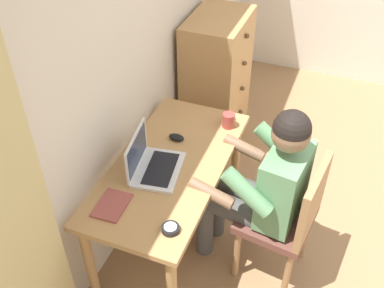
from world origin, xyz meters
name	(u,v)px	position (x,y,z in m)	size (l,w,h in m)	color
wall_back	(140,35)	(0.00, 2.20, 1.25)	(4.80, 0.05, 2.50)	beige
desk	(170,177)	(-0.46, 1.83, 0.61)	(1.25, 0.61, 0.72)	tan
dresser	(216,83)	(0.72, 1.94, 0.56)	(0.62, 0.44, 1.11)	tan
chair	(289,216)	(-0.41, 1.11, 0.50)	(0.47, 0.45, 0.89)	brown
person_seated	(262,183)	(-0.39, 1.29, 0.68)	(0.58, 0.62, 1.21)	#4C4C4C
laptop	(151,163)	(-0.55, 1.90, 0.77)	(0.37, 0.30, 0.24)	silver
computer_mouse	(176,137)	(-0.24, 1.87, 0.73)	(0.06, 0.10, 0.03)	black
desk_clock	(170,229)	(-0.92, 1.62, 0.73)	(0.09, 0.09, 0.03)	black
notebook_pad	(112,205)	(-0.88, 1.97, 0.72)	(0.21, 0.15, 0.01)	#994742
coffee_mug	(229,120)	(0.01, 1.62, 0.76)	(0.12, 0.08, 0.09)	#9E3D38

